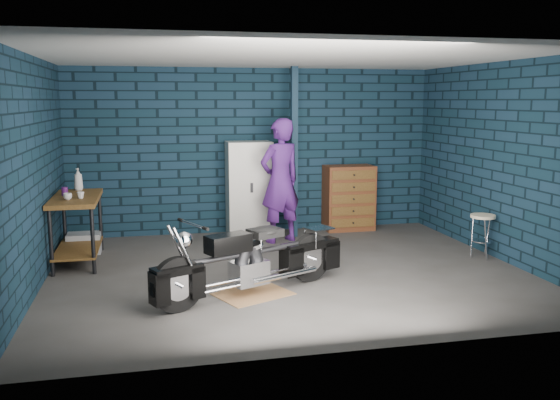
{
  "coord_description": "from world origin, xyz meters",
  "views": [
    {
      "loc": [
        -1.69,
        -7.16,
        2.18
      ],
      "look_at": [
        -0.04,
        0.3,
        0.89
      ],
      "focal_mm": 38.0,
      "sensor_mm": 36.0,
      "label": 1
    }
  ],
  "objects_px": {
    "storage_bin": "(84,243)",
    "shop_stool": "(482,237)",
    "person": "(280,181)",
    "motorcycle": "(253,255)",
    "locker": "(249,189)",
    "tool_chest": "(349,198)",
    "workbench": "(78,229)"
  },
  "relations": [
    {
      "from": "person",
      "to": "motorcycle",
      "type": "bearing_deg",
      "value": 48.94
    },
    {
      "from": "tool_chest",
      "to": "motorcycle",
      "type": "bearing_deg",
      "value": -125.82
    },
    {
      "from": "person",
      "to": "tool_chest",
      "type": "bearing_deg",
      "value": -177.92
    },
    {
      "from": "person",
      "to": "shop_stool",
      "type": "relative_size",
      "value": 3.1
    },
    {
      "from": "person",
      "to": "storage_bin",
      "type": "bearing_deg",
      "value": -20.11
    },
    {
      "from": "workbench",
      "to": "motorcycle",
      "type": "bearing_deg",
      "value": -41.61
    },
    {
      "from": "motorcycle",
      "to": "locker",
      "type": "relative_size",
      "value": 1.38
    },
    {
      "from": "person",
      "to": "shop_stool",
      "type": "xyz_separation_m",
      "value": [
        2.52,
        -1.58,
        -0.65
      ]
    },
    {
      "from": "motorcycle",
      "to": "storage_bin",
      "type": "distance_m",
      "value": 3.14
    },
    {
      "from": "motorcycle",
      "to": "tool_chest",
      "type": "xyz_separation_m",
      "value": [
        2.18,
        3.02,
        0.08
      ]
    },
    {
      "from": "motorcycle",
      "to": "shop_stool",
      "type": "relative_size",
      "value": 3.41
    },
    {
      "from": "workbench",
      "to": "tool_chest",
      "type": "bearing_deg",
      "value": 15.31
    },
    {
      "from": "motorcycle",
      "to": "locker",
      "type": "bearing_deg",
      "value": 56.86
    },
    {
      "from": "motorcycle",
      "to": "storage_bin",
      "type": "height_order",
      "value": "motorcycle"
    },
    {
      "from": "tool_chest",
      "to": "shop_stool",
      "type": "distance_m",
      "value": 2.48
    },
    {
      "from": "storage_bin",
      "to": "shop_stool",
      "type": "xyz_separation_m",
      "value": [
        5.44,
        -1.5,
        0.16
      ]
    },
    {
      "from": "workbench",
      "to": "shop_stool",
      "type": "height_order",
      "value": "workbench"
    },
    {
      "from": "person",
      "to": "tool_chest",
      "type": "height_order",
      "value": "person"
    },
    {
      "from": "workbench",
      "to": "tool_chest",
      "type": "relative_size",
      "value": 1.28
    },
    {
      "from": "workbench",
      "to": "locker",
      "type": "bearing_deg",
      "value": 24.59
    },
    {
      "from": "tool_chest",
      "to": "person",
      "type": "bearing_deg",
      "value": -156.19
    },
    {
      "from": "locker",
      "to": "tool_chest",
      "type": "bearing_deg",
      "value": 0.0
    },
    {
      "from": "storage_bin",
      "to": "shop_stool",
      "type": "relative_size",
      "value": 0.76
    },
    {
      "from": "workbench",
      "to": "locker",
      "type": "relative_size",
      "value": 0.92
    },
    {
      "from": "motorcycle",
      "to": "locker",
      "type": "distance_m",
      "value": 3.07
    },
    {
      "from": "locker",
      "to": "shop_stool",
      "type": "relative_size",
      "value": 2.47
    },
    {
      "from": "motorcycle",
      "to": "locker",
      "type": "xyz_separation_m",
      "value": [
        0.47,
        3.02,
        0.3
      ]
    },
    {
      "from": "storage_bin",
      "to": "tool_chest",
      "type": "relative_size",
      "value": 0.43
    },
    {
      "from": "workbench",
      "to": "motorcycle",
      "type": "height_order",
      "value": "motorcycle"
    },
    {
      "from": "workbench",
      "to": "shop_stool",
      "type": "distance_m",
      "value": 5.55
    },
    {
      "from": "workbench",
      "to": "storage_bin",
      "type": "height_order",
      "value": "workbench"
    },
    {
      "from": "storage_bin",
      "to": "tool_chest",
      "type": "distance_m",
      "value": 4.31
    }
  ]
}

